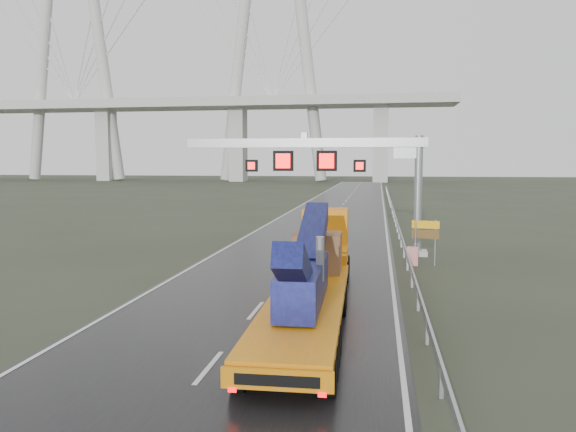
% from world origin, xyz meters
% --- Properties ---
extents(ground, '(400.00, 400.00, 0.00)m').
position_xyz_m(ground, '(0.00, 0.00, 0.00)').
color(ground, '#2C3223').
rests_on(ground, ground).
extents(road, '(11.00, 200.00, 0.02)m').
position_xyz_m(road, '(0.00, 40.00, 0.01)').
color(road, black).
rests_on(road, ground).
extents(guardrail, '(0.20, 140.00, 1.40)m').
position_xyz_m(guardrail, '(6.10, 30.00, 0.70)').
color(guardrail, '#91939A').
rests_on(guardrail, ground).
extents(sign_gantry, '(14.90, 1.20, 7.42)m').
position_xyz_m(sign_gantry, '(2.10, 17.99, 5.61)').
color(sign_gantry, '#B8B8B3').
rests_on(sign_gantry, ground).
extents(cable_stayed_bridge, '(170.00, 14.00, 110.00)m').
position_xyz_m(cable_stayed_bridge, '(-55.00, 140.00, 50.01)').
color(cable_stayed_bridge, '#B8B8B3').
rests_on(cable_stayed_bridge, ground).
extents(heavy_haul_truck, '(2.91, 17.07, 3.99)m').
position_xyz_m(heavy_haul_truck, '(2.09, 5.55, 1.55)').
color(heavy_haul_truck, '#C6720B').
rests_on(heavy_haul_truck, ground).
extents(exit_sign_pair, '(1.45, 0.34, 2.52)m').
position_xyz_m(exit_sign_pair, '(7.10, 14.56, 1.76)').
color(exit_sign_pair, gray).
rests_on(exit_sign_pair, ground).
extents(striped_barrier, '(0.61, 0.33, 1.03)m').
position_xyz_m(striped_barrier, '(6.42, 14.52, 0.51)').
color(striped_barrier, red).
rests_on(striped_barrier, ground).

